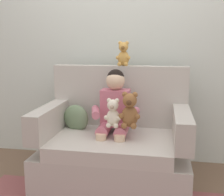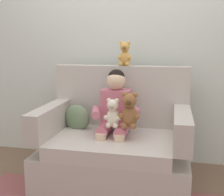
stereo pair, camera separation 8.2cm
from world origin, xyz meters
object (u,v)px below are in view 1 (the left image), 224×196
object	(u,v)px
plush_honey_on_backrest	(123,54)
armchair	(115,146)
throw_pillow	(76,118)
seated_child	(114,111)
plush_brown	(130,111)
plush_cream	(113,114)

from	to	relation	value
plush_honey_on_backrest	armchair	bearing A→B (deg)	-82.72
plush_honey_on_backrest	throw_pillow	size ratio (longest dim) A/B	0.91
armchair	seated_child	bearing A→B (deg)	116.78
plush_brown	plush_honey_on_backrest	world-z (taller)	plush_honey_on_backrest
armchair	seated_child	world-z (taller)	armchair
seated_child	plush_honey_on_backrest	xyz separation A→B (m)	(0.04, 0.29, 0.49)
armchair	plush_brown	distance (m)	0.42
plush_honey_on_backrest	throw_pillow	bearing A→B (deg)	-142.40
seated_child	plush_brown	size ratio (longest dim) A/B	2.69
armchair	seated_child	xyz separation A→B (m)	(-0.01, 0.01, 0.33)
armchair	plush_brown	xyz separation A→B (m)	(0.15, -0.13, 0.37)
seated_child	armchair	bearing A→B (deg)	-61.11
seated_child	plush_cream	size ratio (longest dim) A/B	3.32
plush_honey_on_backrest	seated_child	bearing A→B (deg)	-84.46
plush_brown	armchair	bearing A→B (deg)	119.13
seated_child	throw_pillow	world-z (taller)	seated_child
plush_cream	armchair	bearing A→B (deg)	72.07
plush_honey_on_backrest	plush_cream	bearing A→B (deg)	-79.70
plush_cream	plush_honey_on_backrest	world-z (taller)	plush_honey_on_backrest
seated_child	plush_honey_on_backrest	size ratio (longest dim) A/B	3.48
armchair	plush_honey_on_backrest	world-z (taller)	plush_honey_on_backrest
throw_pillow	armchair	bearing A→B (deg)	-15.36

